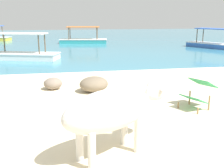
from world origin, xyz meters
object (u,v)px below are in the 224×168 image
cow (112,110)px  boat_white (22,54)px  deck_chair_near (198,92)px  boat_teal (83,40)px  boat_blue (214,44)px

cow → boat_white: bearing=77.3°
cow → deck_chair_near: cow is taller
boat_teal → boat_white: 8.34m
deck_chair_near → boat_white: (-5.03, 8.37, -0.13)m
boat_teal → boat_blue: bearing=159.8°
boat_blue → boat_white: 12.27m
deck_chair_near → cow: bearing=9.7°
cow → deck_chair_near: size_ratio=2.06×
cow → boat_blue: size_ratio=0.51×
cow → boat_teal: boat_teal is taller
deck_chair_near → boat_teal: boat_teal is taller
deck_chair_near → boat_white: size_ratio=0.24×
boat_teal → boat_white: same height
boat_blue → boat_teal: bearing=-149.7°
deck_chair_near → boat_teal: bearing=-112.8°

